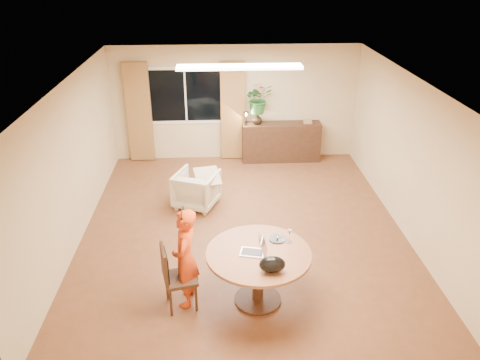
# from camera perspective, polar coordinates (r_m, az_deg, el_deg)

# --- Properties ---
(floor) EXTENTS (6.50, 6.50, 0.00)m
(floor) POSITION_cam_1_polar(r_m,az_deg,el_deg) (8.23, 0.37, -5.98)
(floor) COLOR brown
(floor) RESTS_ON ground
(ceiling) EXTENTS (6.50, 6.50, 0.00)m
(ceiling) POSITION_cam_1_polar(r_m,az_deg,el_deg) (7.21, 0.43, 11.86)
(ceiling) COLOR white
(ceiling) RESTS_ON wall_back
(wall_back) EXTENTS (5.50, 0.00, 5.50)m
(wall_back) POSITION_cam_1_polar(r_m,az_deg,el_deg) (10.68, -0.63, 9.32)
(wall_back) COLOR tan
(wall_back) RESTS_ON floor
(wall_left) EXTENTS (0.00, 6.50, 6.50)m
(wall_left) POSITION_cam_1_polar(r_m,az_deg,el_deg) (7.97, -19.77, 1.80)
(wall_left) COLOR tan
(wall_left) RESTS_ON floor
(wall_right) EXTENTS (0.00, 6.50, 6.50)m
(wall_right) POSITION_cam_1_polar(r_m,az_deg,el_deg) (8.25, 19.86, 2.60)
(wall_right) COLOR tan
(wall_right) RESTS_ON floor
(window) EXTENTS (1.70, 0.03, 1.30)m
(window) POSITION_cam_1_polar(r_m,az_deg,el_deg) (10.62, -6.66, 10.17)
(window) COLOR white
(window) RESTS_ON wall_back
(curtain_left) EXTENTS (0.55, 0.08, 2.25)m
(curtain_left) POSITION_cam_1_polar(r_m,az_deg,el_deg) (10.77, -12.22, 8.01)
(curtain_left) COLOR brown
(curtain_left) RESTS_ON wall_back
(curtain_right) EXTENTS (0.55, 0.08, 2.25)m
(curtain_right) POSITION_cam_1_polar(r_m,az_deg,el_deg) (10.64, -0.87, 8.37)
(curtain_right) COLOR brown
(curtain_right) RESTS_ON wall_back
(ceiling_panel) EXTENTS (2.20, 0.35, 0.05)m
(ceiling_panel) POSITION_cam_1_polar(r_m,az_deg,el_deg) (8.38, -0.06, 13.62)
(ceiling_panel) COLOR white
(ceiling_panel) RESTS_ON ceiling
(dining_table) EXTENTS (1.40, 1.40, 0.80)m
(dining_table) POSITION_cam_1_polar(r_m,az_deg,el_deg) (6.33, 2.26, -10.07)
(dining_table) COLOR brown
(dining_table) RESTS_ON floor
(dining_chair) EXTENTS (0.54, 0.51, 0.96)m
(dining_chair) POSITION_cam_1_polar(r_m,az_deg,el_deg) (6.39, -7.29, -11.61)
(dining_chair) COLOR black
(dining_chair) RESTS_ON floor
(child) EXTENTS (0.55, 0.39, 1.43)m
(child) POSITION_cam_1_polar(r_m,az_deg,el_deg) (6.31, -6.68, -9.43)
(child) COLOR red
(child) RESTS_ON floor
(laptop) EXTENTS (0.37, 0.29, 0.22)m
(laptop) POSITION_cam_1_polar(r_m,az_deg,el_deg) (6.16, 1.51, -8.02)
(laptop) COLOR #B7B7BC
(laptop) RESTS_ON dining_table
(tumbler) EXTENTS (0.08, 0.08, 0.11)m
(tumbler) POSITION_cam_1_polar(r_m,az_deg,el_deg) (6.44, 2.64, -6.94)
(tumbler) COLOR white
(tumbler) RESTS_ON dining_table
(wine_glass) EXTENTS (0.08, 0.08, 0.20)m
(wine_glass) POSITION_cam_1_polar(r_m,az_deg,el_deg) (6.41, 6.05, -6.81)
(wine_glass) COLOR white
(wine_glass) RESTS_ON dining_table
(pot_lid) EXTENTS (0.26, 0.26, 0.04)m
(pot_lid) POSITION_cam_1_polar(r_m,az_deg,el_deg) (6.49, 4.59, -7.13)
(pot_lid) COLOR white
(pot_lid) RESTS_ON dining_table
(handbag) EXTENTS (0.35, 0.22, 0.22)m
(handbag) POSITION_cam_1_polar(r_m,az_deg,el_deg) (5.84, 3.95, -10.25)
(handbag) COLOR black
(handbag) RESTS_ON dining_table
(armchair) EXTENTS (0.97, 0.98, 0.69)m
(armchair) POSITION_cam_1_polar(r_m,az_deg,el_deg) (8.85, -5.31, -1.09)
(armchair) COLOR beige
(armchair) RESTS_ON floor
(throw) EXTENTS (0.56, 0.63, 0.03)m
(throw) POSITION_cam_1_polar(r_m,az_deg,el_deg) (8.65, -4.01, 0.92)
(throw) COLOR beige
(throw) RESTS_ON armchair
(sideboard) EXTENTS (1.78, 0.43, 0.89)m
(sideboard) POSITION_cam_1_polar(r_m,az_deg,el_deg) (10.83, 5.01, 4.66)
(sideboard) COLOR black
(sideboard) RESTS_ON floor
(vase) EXTENTS (0.27, 0.27, 0.25)m
(vase) POSITION_cam_1_polar(r_m,az_deg,el_deg) (10.57, 2.08, 7.49)
(vase) COLOR black
(vase) RESTS_ON sideboard
(bouquet) EXTENTS (0.71, 0.65, 0.66)m
(bouquet) POSITION_cam_1_polar(r_m,az_deg,el_deg) (10.44, 2.27, 9.86)
(bouquet) COLOR #2C6927
(bouquet) RESTS_ON vase
(book_stack) EXTENTS (0.20, 0.16, 0.08)m
(book_stack) POSITION_cam_1_polar(r_m,az_deg,el_deg) (10.76, 8.26, 7.08)
(book_stack) COLOR #946F4B
(book_stack) RESTS_ON sideboard
(desk_lamp) EXTENTS (0.16, 0.16, 0.31)m
(desk_lamp) POSITION_cam_1_polar(r_m,az_deg,el_deg) (10.50, 0.75, 7.55)
(desk_lamp) COLOR black
(desk_lamp) RESTS_ON sideboard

